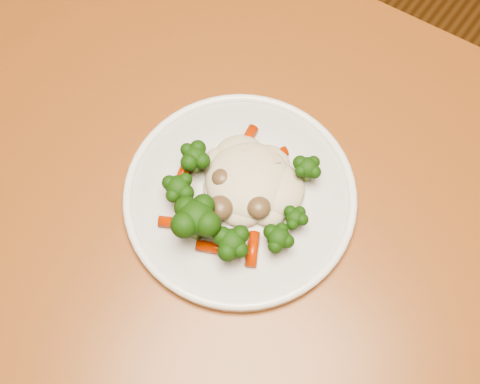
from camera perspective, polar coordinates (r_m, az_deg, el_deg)
The scene contains 3 objects.
dining_table at distance 0.75m, azimuth 2.05°, elevation -9.38°, with size 1.24×0.89×0.75m.
plate at distance 0.67m, azimuth -0.00°, elevation -0.46°, with size 0.26×0.26×0.01m, color white.
meal at distance 0.64m, azimuth -0.49°, elevation -0.29°, with size 0.17×0.17×0.05m.
Camera 1 is at (0.37, -0.31, 1.37)m, focal length 45.00 mm.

